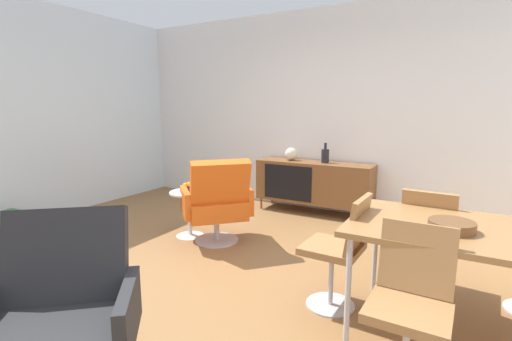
% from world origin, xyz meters
% --- Properties ---
extents(ground_plane, '(8.32, 8.32, 0.00)m').
position_xyz_m(ground_plane, '(0.00, 0.00, 0.00)').
color(ground_plane, olive).
extents(wall_back, '(6.80, 0.12, 2.80)m').
position_xyz_m(wall_back, '(0.00, 2.60, 1.40)').
color(wall_back, white).
rests_on(wall_back, ground_plane).
extents(wall_window_left, '(0.12, 5.60, 2.80)m').
position_xyz_m(wall_window_left, '(-3.20, 0.00, 1.40)').
color(wall_window_left, silver).
rests_on(wall_window_left, ground_plane).
extents(sideboard, '(1.60, 0.45, 0.72)m').
position_xyz_m(sideboard, '(-0.11, 2.30, 0.44)').
color(sideboard, brown).
rests_on(sideboard, ground_plane).
extents(vase_cobalt, '(0.10, 0.10, 0.27)m').
position_xyz_m(vase_cobalt, '(0.04, 2.30, 0.82)').
color(vase_cobalt, black).
rests_on(vase_cobalt, sideboard).
extents(vase_sculptural_dark, '(0.18, 0.18, 0.18)m').
position_xyz_m(vase_sculptural_dark, '(-0.46, 2.30, 0.81)').
color(vase_sculptural_dark, beige).
rests_on(vase_sculptural_dark, sideboard).
extents(dining_table, '(1.60, 0.90, 0.74)m').
position_xyz_m(dining_table, '(1.84, 0.04, 0.70)').
color(dining_table, olive).
rests_on(dining_table, ground_plane).
extents(wooden_bowl_on_table, '(0.26, 0.26, 0.06)m').
position_xyz_m(wooden_bowl_on_table, '(1.64, -0.06, 0.77)').
color(wooden_bowl_on_table, brown).
rests_on(wooden_bowl_on_table, dining_table).
extents(dining_chair_back_left, '(0.43, 0.45, 0.86)m').
position_xyz_m(dining_chair_back_left, '(1.49, 0.60, 0.47)').
color(dining_chair_back_left, '#9E7042').
rests_on(dining_chair_back_left, ground_plane).
extents(dining_chair_front_left, '(0.41, 0.43, 0.86)m').
position_xyz_m(dining_chair_front_left, '(1.49, -0.52, 0.47)').
color(dining_chair_front_left, '#9E7042').
rests_on(dining_chair_front_left, ground_plane).
extents(dining_chair_near_window, '(0.44, 0.41, 0.86)m').
position_xyz_m(dining_chair_near_window, '(0.95, 0.04, 0.47)').
color(dining_chair_near_window, '#9E7042').
rests_on(dining_chair_near_window, ground_plane).
extents(lounge_chair_red, '(0.91, 0.91, 0.95)m').
position_xyz_m(lounge_chair_red, '(-0.59, 0.68, 0.47)').
color(lounge_chair_red, '#D85919').
rests_on(lounge_chair_red, ground_plane).
extents(armchair_black_shell, '(0.91, 0.90, 0.95)m').
position_xyz_m(armchair_black_shell, '(0.00, -1.47, 0.47)').
color(armchair_black_shell, '#262628').
rests_on(armchair_black_shell, ground_plane).
extents(side_table_round, '(0.44, 0.44, 0.52)m').
position_xyz_m(side_table_round, '(-1.01, 0.72, 0.32)').
color(side_table_round, white).
rests_on(side_table_round, ground_plane).
extents(fruit_bowl, '(0.20, 0.20, 0.11)m').
position_xyz_m(fruit_bowl, '(-1.01, 0.72, 0.56)').
color(fruit_bowl, '#262628').
rests_on(fruit_bowl, side_table_round).
extents(magazine_stack, '(0.33, 0.41, 0.28)m').
position_xyz_m(magazine_stack, '(-2.80, -0.35, 0.14)').
color(magazine_stack, '#262626').
rests_on(magazine_stack, ground_plane).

